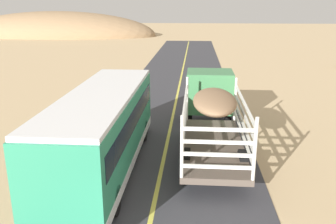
% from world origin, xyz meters
% --- Properties ---
extents(livestock_truck, '(2.53, 9.70, 3.02)m').
position_xyz_m(livestock_truck, '(2.09, 11.91, 1.79)').
color(livestock_truck, '#3F7F4C').
rests_on(livestock_truck, road_surface).
extents(bus, '(2.54, 10.00, 3.21)m').
position_xyz_m(bus, '(-2.30, 7.66, 1.75)').
color(bus, '#2D8C66').
rests_on(bus, road_surface).
extents(distant_hill, '(41.50, 17.32, 9.94)m').
position_xyz_m(distant_hill, '(-27.68, 68.80, 0.00)').
color(distant_hill, '#957553').
rests_on(distant_hill, ground).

